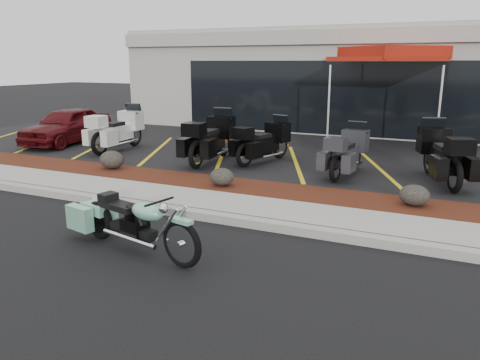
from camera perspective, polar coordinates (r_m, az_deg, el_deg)
The scene contains 18 objects.
ground at distance 7.66m, azimuth -6.15°, elevation -6.98°, with size 90.00×90.00×0.00m, color black.
curb at distance 8.37m, azimuth -3.05°, elevation -4.50°, with size 24.00×0.25×0.15m, color gray.
sidewalk at distance 8.97m, azimuth -1.00°, elevation -3.19°, with size 24.00×1.20×0.15m, color gray.
mulch_bed at distance 10.02m, azimuth 1.93°, elevation -1.29°, with size 24.00×1.20×0.16m, color #36150C.
upper_lot at distance 15.04m, azimuth 9.82°, elevation 3.73°, with size 26.00×9.60×0.15m, color black.
dealership_building at distance 20.94m, azimuth 14.51°, elevation 11.73°, with size 18.00×8.16×4.00m.
boulder_left at distance 12.12m, azimuth -15.37°, elevation 2.41°, with size 0.63×0.53×0.45m, color black.
boulder_mid at distance 10.08m, azimuth -2.23°, elevation 0.39°, with size 0.54×0.45×0.38m, color black.
boulder_right at distance 9.25m, azimuth 20.48°, elevation -1.75°, with size 0.55×0.46×0.39m, color black.
hero_cruiser at distance 6.43m, azimuth -7.12°, elevation -6.88°, with size 2.60×0.66×0.92m, color #79BD9D, non-canonical shape.
touring_white at distance 15.21m, azimuth -12.82°, elevation 6.57°, with size 2.32×0.89×1.35m, color silver, non-canonical shape.
touring_black_front at distance 13.19m, azimuth -2.06°, elevation 5.86°, with size 2.38×0.91×1.38m, color black, non-canonical shape.
touring_black_mid at distance 12.97m, azimuth 4.93°, elevation 5.30°, with size 2.09×0.80×1.21m, color black, non-canonical shape.
touring_grey at distance 11.92m, azimuth 14.00°, elevation 4.12°, with size 2.08×0.79×1.21m, color #302F34, non-canonical shape.
touring_black_rear at distance 11.94m, azimuth 22.27°, elevation 3.86°, with size 2.34×0.89×1.36m, color black, non-canonical shape.
parked_car at distance 16.36m, azimuth -20.34°, elevation 6.25°, with size 1.39×3.45×1.18m, color #460A0D.
traffic_cone at distance 15.00m, azimuth 5.30°, elevation 5.09°, with size 0.30×0.30×0.49m, color orange.
popup_canopy at distance 15.61m, azimuth 18.05°, elevation 14.20°, with size 3.85×3.85×3.06m.
Camera 1 is at (3.66, -6.13, 2.76)m, focal length 35.00 mm.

